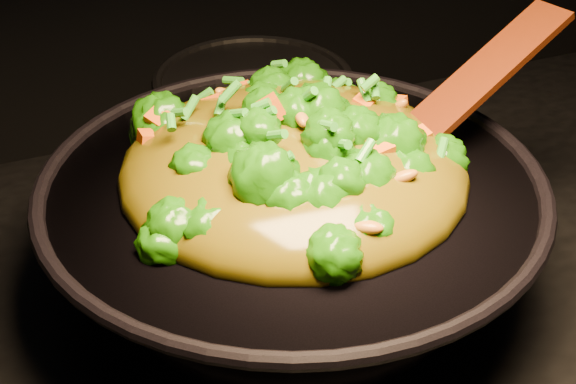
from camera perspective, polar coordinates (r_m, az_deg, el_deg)
name	(u,v)px	position (r m, az deg, el deg)	size (l,w,h in m)	color
wok	(292,240)	(0.86, 0.25, -3.14)	(0.47, 0.47, 0.13)	black
stir_fry	(294,125)	(0.80, 0.37, 4.38)	(0.33, 0.33, 0.11)	#1D6307
spatula	(455,100)	(0.87, 10.73, 5.85)	(0.31, 0.05, 0.01)	#3A1807
back_pot	(254,123)	(1.06, -2.18, 4.48)	(0.22, 0.22, 0.13)	black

